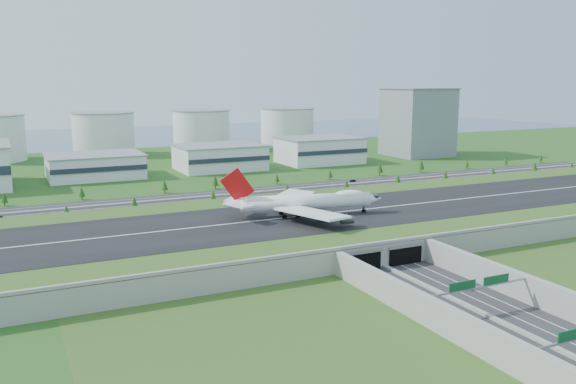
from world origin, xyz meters
name	(u,v)px	position (x,y,z in m)	size (l,w,h in m)	color
ground	(315,234)	(0.00, 0.00, 0.00)	(1200.00, 1200.00, 0.00)	#245119
airfield_deck	(315,224)	(0.00, -0.09, 4.12)	(520.00, 100.00, 9.20)	#979791
underpass_road	(490,306)	(0.00, -99.42, 3.43)	(38.80, 120.40, 8.00)	#28282B
sign_gantry_near	(479,288)	(0.00, -95.04, 6.95)	(38.70, 0.70, 9.80)	gray
north_expressway	(234,195)	(0.00, 95.00, 0.06)	(560.00, 36.00, 0.12)	#28282B
tree_row	(248,187)	(7.31, 91.95, 4.59)	(502.34, 48.67, 8.35)	#3D2819
hangar_mid_a	(95,166)	(-60.00, 190.00, 7.50)	(58.00, 42.00, 15.00)	silver
hangar_mid_b	(220,157)	(25.00, 190.00, 8.50)	(58.00, 42.00, 17.00)	silver
hangar_mid_c	(319,150)	(105.00, 190.00, 9.50)	(58.00, 42.00, 19.00)	silver
office_tower	(418,122)	(200.00, 195.00, 27.50)	(46.00, 46.00, 55.00)	gray
fuel_tank_b	(104,134)	(-35.00, 310.00, 17.50)	(50.00, 50.00, 35.00)	white
fuel_tank_c	(202,131)	(50.00, 310.00, 17.50)	(50.00, 50.00, 35.00)	white
fuel_tank_d	(287,127)	(135.00, 310.00, 17.50)	(50.00, 50.00, 35.00)	white
bay_water	(112,136)	(0.00, 480.00, 0.03)	(1200.00, 260.00, 0.06)	#3D5375
boeing_747	(305,202)	(-4.55, 0.76, 13.96)	(67.03, 62.68, 21.01)	white
car_0	(415,299)	(-10.52, -81.12, 0.94)	(1.93, 4.79, 1.63)	#9D9CA0
car_1	(509,347)	(-10.05, -116.59, 0.93)	(1.72, 4.94, 1.63)	white
car_2	(465,285)	(10.69, -78.09, 0.89)	(2.57, 5.56, 1.55)	#0C1840
car_5	(353,181)	(81.96, 103.98, 0.78)	(1.40, 4.00, 1.32)	black
car_6	(533,170)	(218.44, 88.14, 0.78)	(2.18, 4.73, 1.32)	#B3B3B8
car_7	(238,190)	(5.73, 104.13, 0.83)	(1.99, 4.90, 1.42)	silver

